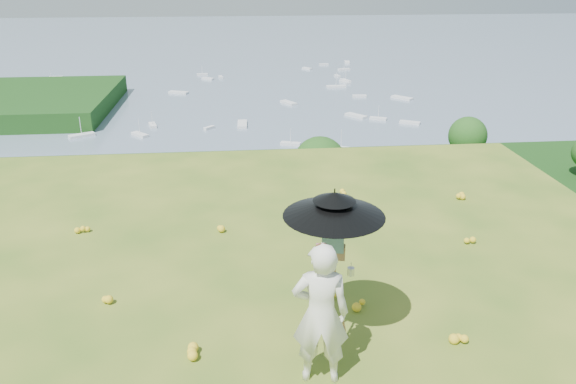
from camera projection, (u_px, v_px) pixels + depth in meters
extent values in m
plane|color=#3D641C|center=(242.00, 304.00, 7.88)|extent=(14.00, 14.00, 0.00)
cube|color=#14380F|center=(244.00, 360.00, 51.08)|extent=(140.00, 56.00, 22.00)
cube|color=#655C51|center=(240.00, 234.00, 90.60)|extent=(170.00, 28.00, 8.00)
plane|color=slate|center=(234.00, 60.00, 241.97)|extent=(700.00, 700.00, 0.00)
imported|color=silver|center=(321.00, 314.00, 6.15)|extent=(0.68, 0.49, 1.74)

